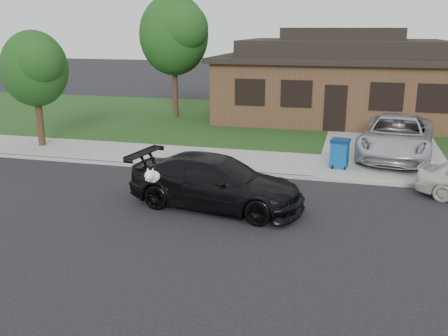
# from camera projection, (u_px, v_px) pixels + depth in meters

# --- Properties ---
(ground) EXTENTS (120.00, 120.00, 0.00)m
(ground) POSITION_uv_depth(u_px,v_px,m) (168.00, 206.00, 13.91)
(ground) COLOR black
(ground) RESTS_ON ground
(sidewalk) EXTENTS (60.00, 3.00, 0.12)m
(sidewalk) POSITION_uv_depth(u_px,v_px,m) (216.00, 159.00, 18.55)
(sidewalk) COLOR gray
(sidewalk) RESTS_ON ground
(curb) EXTENTS (60.00, 0.12, 0.12)m
(curb) POSITION_uv_depth(u_px,v_px,m) (204.00, 170.00, 17.15)
(curb) COLOR gray
(curb) RESTS_ON ground
(lawn) EXTENTS (60.00, 13.00, 0.13)m
(lawn) POSITION_uv_depth(u_px,v_px,m) (257.00, 121.00, 25.99)
(lawn) COLOR #193814
(lawn) RESTS_ON ground
(driveway) EXTENTS (4.50, 13.00, 0.14)m
(driveway) POSITION_uv_depth(u_px,v_px,m) (379.00, 140.00, 21.72)
(driveway) COLOR gray
(driveway) RESTS_ON ground
(sedan) EXTENTS (5.15, 2.74, 1.42)m
(sedan) POSITION_uv_depth(u_px,v_px,m) (216.00, 182.00, 13.65)
(sedan) COLOR black
(sedan) RESTS_ON ground
(minivan) EXTENTS (3.19, 5.70, 1.51)m
(minivan) POSITION_uv_depth(u_px,v_px,m) (397.00, 136.00, 18.52)
(minivan) COLOR #B9BBC1
(minivan) RESTS_ON driveway
(recycling_bin) EXTENTS (0.70, 0.70, 1.01)m
(recycling_bin) POSITION_uv_depth(u_px,v_px,m) (340.00, 153.00, 17.09)
(recycling_bin) COLOR navy
(recycling_bin) RESTS_ON sidewalk
(house) EXTENTS (12.60, 8.60, 4.65)m
(house) POSITION_uv_depth(u_px,v_px,m) (340.00, 80.00, 26.30)
(house) COLOR #422B1C
(house) RESTS_ON ground
(tree_0) EXTENTS (3.78, 3.60, 6.34)m
(tree_0) POSITION_uv_depth(u_px,v_px,m) (176.00, 34.00, 25.73)
(tree_0) COLOR #332114
(tree_0) RESTS_ON ground
(tree_2) EXTENTS (2.73, 2.60, 4.59)m
(tree_2) POSITION_uv_depth(u_px,v_px,m) (36.00, 68.00, 19.59)
(tree_2) COLOR #332114
(tree_2) RESTS_ON ground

